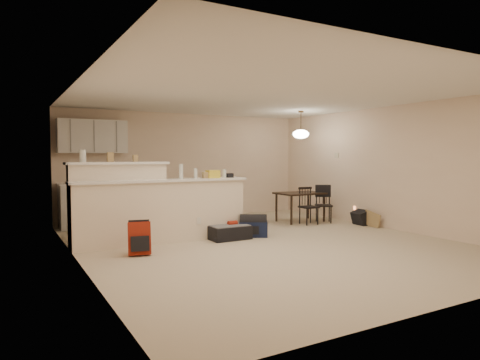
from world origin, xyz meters
TOP-DOWN VIEW (x-y plane):
  - room at (0.00, 0.00)m, footprint 7.00×7.02m
  - breakfast_bar at (-1.76, 0.98)m, footprint 3.08×0.58m
  - upper_cabinets at (-2.20, 3.32)m, footprint 1.40×0.34m
  - kitchen_counter at (-2.00, 3.19)m, footprint 1.80×0.60m
  - thermostat at (2.98, 1.55)m, footprint 0.02×0.12m
  - jar at (-2.76, 1.12)m, footprint 0.10×0.10m
  - cereal_box at (-2.33, 1.12)m, footprint 0.10×0.07m
  - small_box at (-1.91, 1.12)m, footprint 0.08×0.06m
  - bottle_a at (-1.17, 0.90)m, footprint 0.07×0.07m
  - bottle_b at (-0.89, 0.90)m, footprint 0.06×0.06m
  - bag_lump at (-0.55, 0.90)m, footprint 0.22×0.18m
  - pouch at (-0.21, 0.90)m, footprint 0.12×0.10m
  - extra_item_x at (-0.69, 0.90)m, footprint 0.12×0.10m
  - extra_item_y at (-0.32, 0.90)m, footprint 0.07×0.07m
  - dining_table at (2.00, 1.64)m, footprint 1.07×0.72m
  - pendant_lamp at (2.00, 1.64)m, footprint 0.36×0.36m
  - dining_chair_near at (1.91, 1.23)m, footprint 0.37×0.35m
  - dining_chair_far at (2.37, 1.27)m, footprint 0.49×0.48m
  - suitcase at (-0.38, 0.61)m, footprint 0.72×0.47m
  - red_backpack at (-2.12, 0.21)m, footprint 0.36×0.27m
  - navy_duffel at (0.13, 0.61)m, footprint 0.59×0.51m
  - black_daypack at (2.85, 0.61)m, footprint 0.26×0.36m
  - cardboard_sheet at (2.85, 0.29)m, footprint 0.02×0.42m

SIDE VIEW (x-z plane):
  - suitcase at x=-0.38m, z-range 0.00..0.24m
  - navy_duffel at x=0.13m, z-range 0.00..0.28m
  - black_daypack at x=2.85m, z-range 0.00..0.30m
  - cardboard_sheet at x=2.85m, z-range 0.00..0.32m
  - red_backpack at x=-2.12m, z-range 0.00..0.49m
  - dining_chair_near at x=1.91m, z-range 0.00..0.81m
  - dining_chair_far at x=2.37m, z-range 0.00..0.82m
  - kitchen_counter at x=-2.00m, z-range 0.00..0.90m
  - dining_table at x=2.00m, z-range 0.25..0.92m
  - breakfast_bar at x=-1.76m, z-range -0.09..1.30m
  - pouch at x=-0.21m, z-range 1.09..1.17m
  - extra_item_x at x=-0.69m, z-range 1.09..1.20m
  - bag_lump at x=-0.55m, z-range 1.09..1.23m
  - extra_item_y at x=-0.32m, z-range 1.09..1.24m
  - bottle_b at x=-0.89m, z-range 1.09..1.27m
  - bottle_a at x=-1.17m, z-range 1.09..1.35m
  - room at x=0.00m, z-range 0.00..2.50m
  - small_box at x=-1.91m, z-range 1.39..1.51m
  - cereal_box at x=-2.33m, z-range 1.39..1.55m
  - jar at x=-2.76m, z-range 1.39..1.59m
  - thermostat at x=2.98m, z-range 1.44..1.56m
  - upper_cabinets at x=-2.20m, z-range 1.55..2.25m
  - pendant_lamp at x=2.00m, z-range 1.68..2.30m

